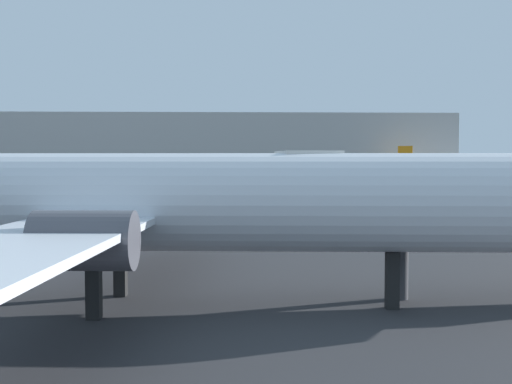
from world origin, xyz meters
TOP-DOWN VIEW (x-y plane):
  - airplane_at_gate at (-1.89, 15.90)m, footprint 40.30×33.73m
  - airplane_distant at (-19.17, 68.79)m, footprint 28.85×25.10m
  - airplane_far_left at (40.06, 91.35)m, footprint 28.01×20.61m
  - terminal_building at (0.68, 111.91)m, footprint 81.19×23.25m

SIDE VIEW (x-z plane):
  - airplane_far_left at x=40.06m, z-range -1.36..7.12m
  - airplane_distant at x=-19.17m, z-range -1.31..7.68m
  - airplane_at_gate at x=-1.89m, z-range -2.40..11.02m
  - terminal_building at x=0.68m, z-range 0.00..14.31m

